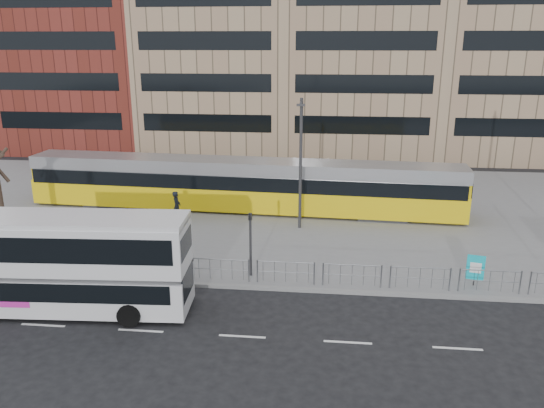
# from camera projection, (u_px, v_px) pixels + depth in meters

# --- Properties ---
(ground) EXTENTS (120.00, 120.00, 0.00)m
(ground) POSITION_uv_depth(u_px,v_px,m) (300.00, 292.00, 23.83)
(ground) COLOR black
(ground) RESTS_ON ground
(plaza) EXTENTS (64.00, 24.00, 0.15)m
(plaza) POSITION_uv_depth(u_px,v_px,m) (310.00, 209.00, 35.21)
(plaza) COLOR slate
(plaza) RESTS_ON ground
(kerb) EXTENTS (64.00, 0.25, 0.17)m
(kerb) POSITION_uv_depth(u_px,v_px,m) (300.00, 290.00, 23.85)
(kerb) COLOR gray
(kerb) RESTS_ON ground
(building_row) EXTENTS (70.40, 18.40, 31.20)m
(building_row) POSITION_uv_depth(u_px,v_px,m) (336.00, 18.00, 52.43)
(building_row) COLOR maroon
(building_row) RESTS_ON ground
(pedestrian_barrier) EXTENTS (32.07, 0.07, 1.10)m
(pedestrian_barrier) POSITION_uv_depth(u_px,v_px,m) (345.00, 269.00, 23.82)
(pedestrian_barrier) COLOR gray
(pedestrian_barrier) RESTS_ON plaza
(road_markings) EXTENTS (62.00, 0.12, 0.01)m
(road_markings) POSITION_uv_depth(u_px,v_px,m) (321.00, 341.00, 19.93)
(road_markings) COLOR white
(road_markings) RESTS_ON ground
(double_decker_bus) EXTENTS (10.45, 3.08, 4.13)m
(double_decker_bus) POSITION_uv_depth(u_px,v_px,m) (62.00, 261.00, 21.58)
(double_decker_bus) COLOR silver
(double_decker_bus) RESTS_ON ground
(tram) EXTENTS (28.33, 4.20, 3.33)m
(tram) POSITION_uv_depth(u_px,v_px,m) (242.00, 185.00, 34.52)
(tram) COLOR yellow
(tram) RESTS_ON plaza
(ad_panel) EXTENTS (0.78, 0.22, 1.47)m
(ad_panel) POSITION_uv_depth(u_px,v_px,m) (475.00, 268.00, 23.86)
(ad_panel) COLOR #2D2D30
(ad_panel) RESTS_ON plaza
(pedestrian) EXTENTS (0.54, 0.76, 1.95)m
(pedestrian) POSITION_uv_depth(u_px,v_px,m) (177.00, 207.00, 32.24)
(pedestrian) COLOR black
(pedestrian) RESTS_ON plaza
(traffic_light_west) EXTENTS (0.20, 0.23, 3.10)m
(traffic_light_west) POSITION_uv_depth(u_px,v_px,m) (250.00, 236.00, 24.58)
(traffic_light_west) COLOR #2D2D30
(traffic_light_west) RESTS_ON plaza
(lamp_post_west) EXTENTS (0.45, 1.04, 7.63)m
(lamp_post_west) POSITION_uv_depth(u_px,v_px,m) (301.00, 159.00, 30.28)
(lamp_post_west) COLOR #2D2D30
(lamp_post_west) RESTS_ON plaza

